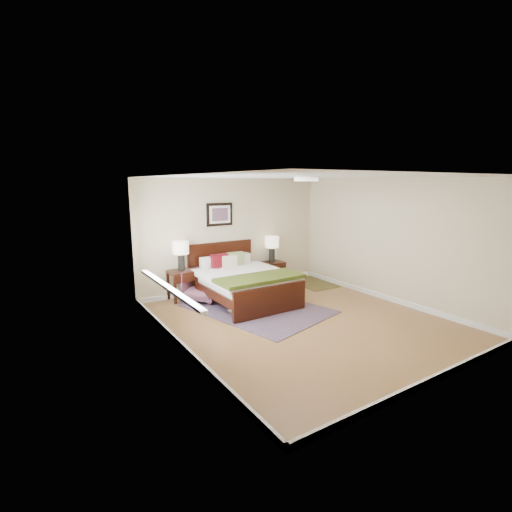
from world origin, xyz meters
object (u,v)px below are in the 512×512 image
at_px(bed, 242,278).
at_px(nightstand_right, 272,271).
at_px(rug_persian, 256,308).
at_px(nightstand_left, 182,277).
at_px(lamp_right, 272,244).
at_px(lamp_left, 181,250).
at_px(armchair, 203,285).

relative_size(bed, nightstand_right, 3.68).
distance_m(nightstand_right, rug_persian, 1.81).
height_order(nightstand_left, lamp_right, lamp_right).
xyz_separation_m(bed, lamp_right, (1.27, 0.77, 0.47)).
bearing_deg(bed, lamp_left, 142.42).
distance_m(nightstand_left, lamp_left, 0.55).
bearing_deg(rug_persian, nightstand_right, 30.64).
relative_size(lamp_left, armchair, 0.85).
distance_m(bed, lamp_right, 1.55).
bearing_deg(lamp_right, lamp_left, 180.00).
bearing_deg(rug_persian, bed, 76.48).
height_order(bed, nightstand_left, bed).
xyz_separation_m(bed, lamp_left, (-1.00, 0.77, 0.54)).
bearing_deg(nightstand_right, nightstand_left, -179.76).
distance_m(nightstand_left, lamp_right, 2.31).
bearing_deg(rug_persian, armchair, 108.65).
relative_size(nightstand_right, armchair, 0.77).
height_order(bed, nightstand_right, bed).
height_order(lamp_right, armchair, lamp_right).
relative_size(bed, rug_persian, 0.76).
height_order(nightstand_left, rug_persian, nightstand_left).
relative_size(nightstand_right, lamp_right, 0.90).
bearing_deg(lamp_left, lamp_right, 0.00).
bearing_deg(bed, nightstand_right, 30.89).
bearing_deg(armchair, nightstand_left, -163.29).
bearing_deg(nightstand_left, lamp_right, 0.54).
relative_size(bed, nightstand_left, 3.25).
distance_m(bed, nightstand_left, 1.25).
distance_m(bed, lamp_left, 1.37).
xyz_separation_m(nightstand_left, armchair, (0.36, -0.25, -0.17)).
relative_size(bed, lamp_right, 3.33).
distance_m(lamp_right, armchair, 2.03).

